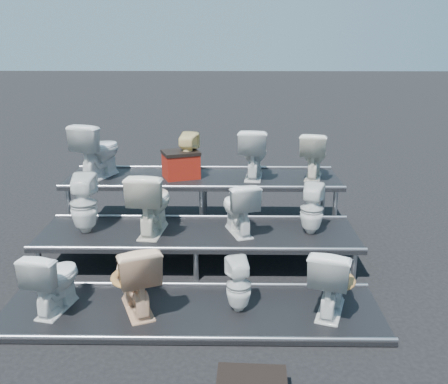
{
  "coord_description": "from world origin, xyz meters",
  "views": [
    {
      "loc": [
        0.43,
        -6.19,
        2.95
      ],
      "look_at": [
        0.34,
        0.1,
        0.99
      ],
      "focal_mm": 40.0,
      "sensor_mm": 36.0,
      "label": 1
    }
  ],
  "objects_px": {
    "toilet_4": "(84,204)",
    "toilet_8": "(98,150)",
    "toilet_3": "(332,279)",
    "red_crate": "(181,166)",
    "toilet_1": "(135,276)",
    "toilet_0": "(54,279)",
    "toilet_10": "(254,153)",
    "toilet_5": "(151,202)",
    "toilet_9": "(188,155)",
    "toilet_2": "(239,285)",
    "toilet_6": "(238,207)",
    "toilet_11": "(314,155)",
    "toilet_7": "(312,209)"
  },
  "relations": [
    {
      "from": "toilet_0",
      "to": "toilet_6",
      "type": "xyz_separation_m",
      "value": [
        2.03,
        1.3,
        0.39
      ]
    },
    {
      "from": "toilet_1",
      "to": "toilet_3",
      "type": "bearing_deg",
      "value": 157.83
    },
    {
      "from": "toilet_1",
      "to": "toilet_2",
      "type": "relative_size",
      "value": 1.33
    },
    {
      "from": "toilet_1",
      "to": "toilet_8",
      "type": "relative_size",
      "value": 0.95
    },
    {
      "from": "toilet_4",
      "to": "toilet_8",
      "type": "relative_size",
      "value": 0.92
    },
    {
      "from": "toilet_1",
      "to": "toilet_2",
      "type": "xyz_separation_m",
      "value": [
        1.13,
        0.0,
        -0.1
      ]
    },
    {
      "from": "toilet_3",
      "to": "toilet_7",
      "type": "relative_size",
      "value": 1.16
    },
    {
      "from": "toilet_2",
      "to": "red_crate",
      "type": "relative_size",
      "value": 1.18
    },
    {
      "from": "toilet_0",
      "to": "toilet_5",
      "type": "distance_m",
      "value": 1.64
    },
    {
      "from": "toilet_2",
      "to": "toilet_8",
      "type": "height_order",
      "value": "toilet_8"
    },
    {
      "from": "toilet_2",
      "to": "toilet_11",
      "type": "xyz_separation_m",
      "value": [
        1.18,
        2.6,
        0.85
      ]
    },
    {
      "from": "toilet_0",
      "to": "red_crate",
      "type": "height_order",
      "value": "red_crate"
    },
    {
      "from": "toilet_0",
      "to": "toilet_10",
      "type": "xyz_separation_m",
      "value": [
        2.28,
        2.6,
        0.82
      ]
    },
    {
      "from": "toilet_7",
      "to": "toilet_11",
      "type": "relative_size",
      "value": 0.94
    },
    {
      "from": "toilet_5",
      "to": "toilet_6",
      "type": "bearing_deg",
      "value": -173.48
    },
    {
      "from": "toilet_2",
      "to": "toilet_11",
      "type": "bearing_deg",
      "value": -129.71
    },
    {
      "from": "toilet_11",
      "to": "toilet_2",
      "type": "bearing_deg",
      "value": 79.3
    },
    {
      "from": "toilet_2",
      "to": "red_crate",
      "type": "distance_m",
      "value": 2.8
    },
    {
      "from": "toilet_1",
      "to": "toilet_7",
      "type": "height_order",
      "value": "toilet_7"
    },
    {
      "from": "toilet_8",
      "to": "toilet_4",
      "type": "bearing_deg",
      "value": 115.78
    },
    {
      "from": "toilet_5",
      "to": "toilet_2",
      "type": "bearing_deg",
      "value": 137.63
    },
    {
      "from": "red_crate",
      "to": "toilet_1",
      "type": "bearing_deg",
      "value": -115.92
    },
    {
      "from": "toilet_0",
      "to": "toilet_4",
      "type": "distance_m",
      "value": 1.37
    },
    {
      "from": "red_crate",
      "to": "toilet_7",
      "type": "bearing_deg",
      "value": -54.81
    },
    {
      "from": "toilet_1",
      "to": "toilet_11",
      "type": "height_order",
      "value": "toilet_11"
    },
    {
      "from": "toilet_3",
      "to": "toilet_9",
      "type": "relative_size",
      "value": 1.12
    },
    {
      "from": "toilet_3",
      "to": "red_crate",
      "type": "height_order",
      "value": "red_crate"
    },
    {
      "from": "toilet_11",
      "to": "red_crate",
      "type": "xyz_separation_m",
      "value": [
        -2.04,
        -0.03,
        -0.17
      ]
    },
    {
      "from": "toilet_4",
      "to": "toilet_0",
      "type": "bearing_deg",
      "value": 89.14
    },
    {
      "from": "toilet_5",
      "to": "toilet_9",
      "type": "height_order",
      "value": "toilet_9"
    },
    {
      "from": "toilet_0",
      "to": "toilet_5",
      "type": "bearing_deg",
      "value": -111.33
    },
    {
      "from": "red_crate",
      "to": "toilet_6",
      "type": "bearing_deg",
      "value": -75.63
    },
    {
      "from": "toilet_7",
      "to": "toilet_8",
      "type": "relative_size",
      "value": 0.79
    },
    {
      "from": "toilet_1",
      "to": "toilet_5",
      "type": "relative_size",
      "value": 0.96
    },
    {
      "from": "toilet_8",
      "to": "toilet_7",
      "type": "bearing_deg",
      "value": 178.19
    },
    {
      "from": "toilet_3",
      "to": "toilet_9",
      "type": "xyz_separation_m",
      "value": [
        -1.76,
        2.6,
        0.76
      ]
    },
    {
      "from": "toilet_0",
      "to": "toilet_11",
      "type": "distance_m",
      "value": 4.2
    },
    {
      "from": "toilet_2",
      "to": "toilet_8",
      "type": "bearing_deg",
      "value": -65.85
    },
    {
      "from": "toilet_9",
      "to": "toilet_10",
      "type": "xyz_separation_m",
      "value": [
        1.01,
        0.0,
        0.04
      ]
    },
    {
      "from": "toilet_1",
      "to": "toilet_3",
      "type": "height_order",
      "value": "toilet_1"
    },
    {
      "from": "toilet_4",
      "to": "red_crate",
      "type": "xyz_separation_m",
      "value": [
        1.16,
        1.27,
        0.19
      ]
    },
    {
      "from": "toilet_3",
      "to": "toilet_5",
      "type": "distance_m",
      "value": 2.54
    },
    {
      "from": "toilet_1",
      "to": "toilet_11",
      "type": "relative_size",
      "value": 1.13
    },
    {
      "from": "toilet_7",
      "to": "red_crate",
      "type": "bearing_deg",
      "value": -17.14
    },
    {
      "from": "toilet_2",
      "to": "toilet_6",
      "type": "relative_size",
      "value": 0.86
    },
    {
      "from": "toilet_5",
      "to": "toilet_4",
      "type": "bearing_deg",
      "value": 6.52
    },
    {
      "from": "toilet_4",
      "to": "toilet_7",
      "type": "distance_m",
      "value": 3.0
    },
    {
      "from": "toilet_4",
      "to": "toilet_9",
      "type": "distance_m",
      "value": 1.85
    },
    {
      "from": "toilet_1",
      "to": "red_crate",
      "type": "relative_size",
      "value": 1.57
    },
    {
      "from": "toilet_4",
      "to": "red_crate",
      "type": "relative_size",
      "value": 1.53
    }
  ]
}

